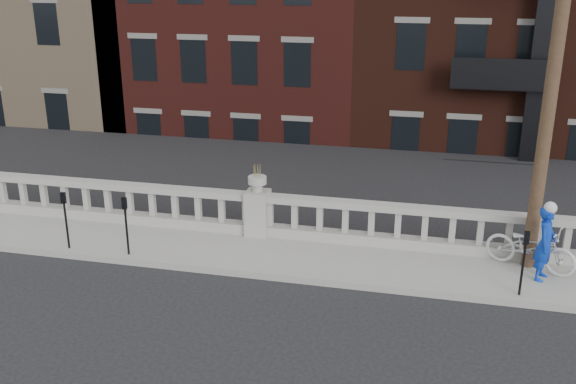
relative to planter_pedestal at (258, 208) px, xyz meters
The scene contains 11 objects.
ground 4.04m from the planter_pedestal, 90.00° to the right, with size 120.00×120.00×0.00m, color black.
sidewalk 1.21m from the planter_pedestal, 90.00° to the right, with size 32.00×2.20×0.15m, color #9C9991.
balustrade 0.19m from the planter_pedestal, ahead, with size 28.00×0.34×1.03m.
planter_pedestal is the anchor object (origin of this frame).
lower_level 19.19m from the planter_pedestal, 88.31° to the left, with size 80.00×44.00×20.80m.
utility_pole 7.61m from the planter_pedestal, ahead, with size 1.60×0.28×10.00m.
parking_meter_b 4.43m from the planter_pedestal, 155.98° to the right, with size 0.10×0.09×1.36m.
parking_meter_c 3.12m from the planter_pedestal, 144.67° to the right, with size 0.10×0.09×1.36m.
parking_meter_d 6.16m from the planter_pedestal, 17.01° to the right, with size 0.10×0.09×1.36m.
bicycle 6.22m from the planter_pedestal, ahead, with size 0.66×1.91×1.00m, color silver.
cyclist 6.46m from the planter_pedestal, ahead, with size 0.58×0.38×1.59m, color #0B33B3.
Camera 1 is at (3.98, -9.93, 6.29)m, focal length 40.00 mm.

